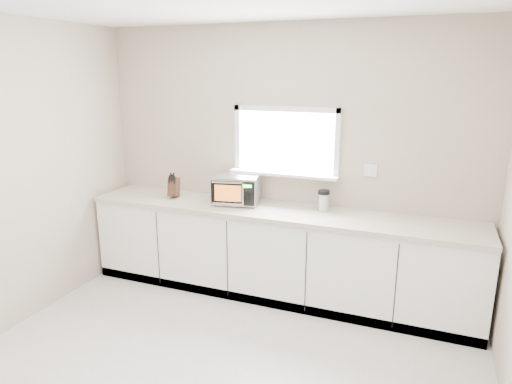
% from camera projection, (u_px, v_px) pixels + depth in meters
% --- Properties ---
extents(back_wall, '(4.00, 0.17, 2.70)m').
position_uv_depth(back_wall, '(286.00, 160.00, 4.65)').
color(back_wall, '#C2AC9A').
rests_on(back_wall, ground).
extents(cabinets, '(3.92, 0.60, 0.88)m').
position_uv_depth(cabinets, '(276.00, 254.00, 4.62)').
color(cabinets, white).
rests_on(cabinets, ground).
extents(countertop, '(3.92, 0.64, 0.04)m').
position_uv_depth(countertop, '(276.00, 211.00, 4.50)').
color(countertop, beige).
rests_on(countertop, cabinets).
extents(microwave, '(0.51, 0.44, 0.29)m').
position_uv_depth(microwave, '(236.00, 189.00, 4.66)').
color(microwave, black).
rests_on(microwave, countertop).
extents(knife_block, '(0.14, 0.21, 0.28)m').
position_uv_depth(knife_block, '(174.00, 186.00, 4.88)').
color(knife_block, '#412217').
rests_on(knife_block, countertop).
extents(cutting_board, '(0.30, 0.07, 0.30)m').
position_uv_depth(cutting_board, '(235.00, 184.00, 4.87)').
color(cutting_board, '#935B39').
rests_on(cutting_board, countertop).
extents(coffee_grinder, '(0.15, 0.15, 0.21)m').
position_uv_depth(coffee_grinder, '(324.00, 200.00, 4.43)').
color(coffee_grinder, '#B7B9BF').
rests_on(coffee_grinder, countertop).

